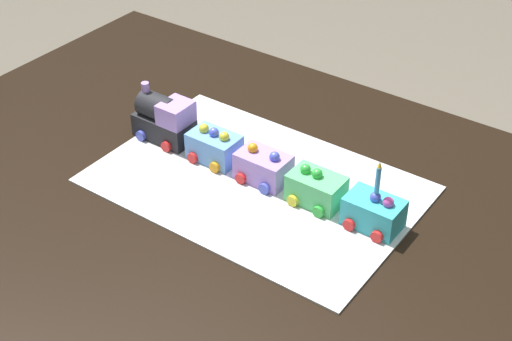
# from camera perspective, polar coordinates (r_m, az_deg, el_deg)

# --- Properties ---
(dining_table) EXTENTS (1.40, 1.00, 0.74)m
(dining_table) POSITION_cam_1_polar(r_m,az_deg,el_deg) (1.51, -2.25, -4.51)
(dining_table) COLOR black
(dining_table) RESTS_ON ground
(cake_board) EXTENTS (0.60, 0.40, 0.00)m
(cake_board) POSITION_cam_1_polar(r_m,az_deg,el_deg) (1.45, 0.00, -1.03)
(cake_board) COLOR silver
(cake_board) RESTS_ON dining_table
(cake_locomotive) EXTENTS (0.14, 0.08, 0.12)m
(cake_locomotive) POSITION_cam_1_polar(r_m,az_deg,el_deg) (1.56, -6.90, 3.88)
(cake_locomotive) COLOR #232328
(cake_locomotive) RESTS_ON cake_board
(cake_car_flatbed_sky_blue) EXTENTS (0.10, 0.08, 0.07)m
(cake_car_flatbed_sky_blue) POSITION_cam_1_polar(r_m,az_deg,el_deg) (1.50, -3.14, 1.82)
(cake_car_flatbed_sky_blue) COLOR #669EEA
(cake_car_flatbed_sky_blue) RESTS_ON cake_board
(cake_car_caboose_lavender) EXTENTS (0.10, 0.08, 0.07)m
(cake_car_caboose_lavender) POSITION_cam_1_polar(r_m,az_deg,el_deg) (1.44, 0.56, 0.28)
(cake_car_caboose_lavender) COLOR #AD84E0
(cake_car_caboose_lavender) RESTS_ON cake_board
(cake_car_gondola_mint_green) EXTENTS (0.10, 0.08, 0.07)m
(cake_car_gondola_mint_green) POSITION_cam_1_polar(r_m,az_deg,el_deg) (1.39, 4.53, -1.36)
(cake_car_gondola_mint_green) COLOR #59CC7A
(cake_car_gondola_mint_green) RESTS_ON cake_board
(cake_car_tanker_turquoise) EXTENTS (0.10, 0.08, 0.07)m
(cake_car_tanker_turquoise) POSITION_cam_1_polar(r_m,az_deg,el_deg) (1.35, 8.84, -3.12)
(cake_car_tanker_turquoise) COLOR #38B7C6
(cake_car_tanker_turquoise) RESTS_ON cake_board
(birthday_candle) EXTENTS (0.01, 0.01, 0.07)m
(birthday_candle) POSITION_cam_1_polar(r_m,az_deg,el_deg) (1.30, 9.14, -0.55)
(birthday_candle) COLOR #4CA5E5
(birthday_candle) RESTS_ON cake_car_tanker_turquoise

